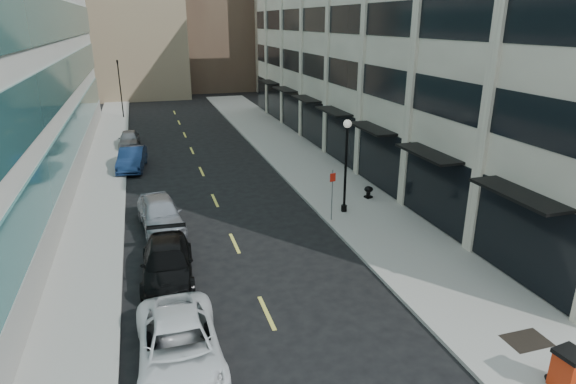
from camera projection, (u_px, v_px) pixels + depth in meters
sidewalk_right at (334, 187)px, 30.13m from camera, size 5.00×80.00×0.15m
sidewalk_left at (96, 211)px, 26.28m from camera, size 3.00×80.00×0.15m
building_right at (420, 34)px, 36.04m from camera, size 15.30×46.50×18.25m
skyline_tan_far at (60, 13)px, 72.80m from camera, size 12.00×14.00×22.00m
skyline_stone at (285, 20)px, 71.14m from camera, size 10.00×14.00×20.00m
grate_far at (527, 340)px, 15.54m from camera, size 1.40×1.00×0.01m
road_centerline at (224, 220)px, 25.39m from camera, size 0.15×68.20×0.01m
traffic_signal at (118, 64)px, 49.89m from camera, size 0.66×0.66×6.98m
car_white_van at (179, 346)px, 14.35m from camera, size 2.45×5.30×1.47m
car_black_pickup at (167, 263)px, 19.30m from camera, size 2.33×5.09×1.44m
car_silver_sedan at (160, 214)px, 24.00m from camera, size 2.42×5.01×1.65m
car_blue_sedan at (132, 159)px, 33.79m from camera, size 2.19×4.83×1.54m
car_grey_sedan at (129, 139)px, 39.85m from camera, size 1.78×4.05×1.36m
trash_bin at (568, 369)px, 13.29m from camera, size 0.85×0.90×1.23m
lamppost at (346, 158)px, 25.11m from camera, size 0.43×0.43×5.14m
sign_post at (332, 189)px, 24.41m from camera, size 0.32×0.09×2.71m
urn_planter at (369, 191)px, 27.97m from camera, size 0.51×0.51×0.70m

